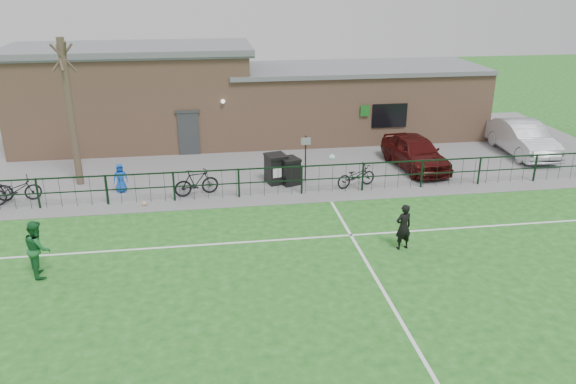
{
  "coord_description": "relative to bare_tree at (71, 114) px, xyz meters",
  "views": [
    {
      "loc": [
        -2.63,
        -12.63,
        8.24
      ],
      "look_at": [
        0.0,
        5.0,
        1.3
      ],
      "focal_mm": 35.0,
      "sensor_mm": 36.0,
      "label": 1
    }
  ],
  "objects": [
    {
      "name": "sign_post",
      "position": [
        9.4,
        -1.07,
        -1.98
      ],
      "size": [
        0.07,
        0.07,
        2.0
      ],
      "primitive_type": "cylinder",
      "rotation": [
        0.0,
        0.0,
        -0.17
      ],
      "color": "black",
      "rests_on": "paving_strip"
    },
    {
      "name": "bicycle_e",
      "position": [
        11.35,
        -2.03,
        -2.51
      ],
      "size": [
        1.87,
        1.13,
        0.93
      ],
      "primitive_type": "imported",
      "rotation": [
        0.0,
        0.0,
        1.88
      ],
      "color": "black",
      "rests_on": "paving_strip"
    },
    {
      "name": "car_silver",
      "position": [
        20.5,
        1.18,
        -2.18
      ],
      "size": [
        1.9,
        4.92,
        1.6
      ],
      "primitive_type": "imported",
      "rotation": [
        0.0,
        0.0,
        -0.04
      ],
      "color": "#B2B4BA",
      "rests_on": "paving_strip"
    },
    {
      "name": "pitch_line_mid",
      "position": [
        8.0,
        -6.5,
        -3.0
      ],
      "size": [
        28.0,
        0.1,
        0.01
      ],
      "primitive_type": "cube",
      "color": "white",
      "rests_on": "ground"
    },
    {
      "name": "pitch_line_touch",
      "position": [
        8.0,
        -2.7,
        -3.0
      ],
      "size": [
        28.0,
        0.1,
        0.01
      ],
      "primitive_type": "cube",
      "color": "white",
      "rests_on": "ground"
    },
    {
      "name": "ground",
      "position": [
        8.0,
        -10.5,
        -3.0
      ],
      "size": [
        90.0,
        90.0,
        0.0
      ],
      "primitive_type": "plane",
      "color": "#1B5B1A",
      "rests_on": "ground"
    },
    {
      "name": "perimeter_fence",
      "position": [
        8.0,
        -2.5,
        -2.4
      ],
      "size": [
        28.0,
        0.1,
        1.2
      ],
      "primitive_type": "cube",
      "color": "black",
      "rests_on": "ground"
    },
    {
      "name": "goalkeeper_kick",
      "position": [
        11.32,
        -7.59,
        -2.19
      ],
      "size": [
        2.09,
        3.4,
        2.3
      ],
      "color": "black",
      "rests_on": "ground"
    },
    {
      "name": "wheelie_bin_right",
      "position": [
        8.68,
        -1.29,
        -2.46
      ],
      "size": [
        0.91,
        0.97,
        1.04
      ],
      "primitive_type": "cube",
      "rotation": [
        0.0,
        0.0,
        0.34
      ],
      "color": "black",
      "rests_on": "paving_strip"
    },
    {
      "name": "ball_ground",
      "position": [
        2.86,
        -2.83,
        -2.9
      ],
      "size": [
        0.19,
        0.19,
        0.19
      ],
      "primitive_type": "sphere",
      "color": "silver",
      "rests_on": "ground"
    },
    {
      "name": "pitch_line_perp",
      "position": [
        10.0,
        -10.5,
        -3.0
      ],
      "size": [
        0.1,
        16.0,
        0.01
      ],
      "primitive_type": "cube",
      "color": "white",
      "rests_on": "ground"
    },
    {
      "name": "outfield_player",
      "position": [
        0.35,
        -7.73,
        -2.15
      ],
      "size": [
        0.88,
        0.99,
        1.7
      ],
      "primitive_type": "imported",
      "rotation": [
        0.0,
        0.0,
        1.9
      ],
      "color": "#1C622F",
      "rests_on": "ground"
    },
    {
      "name": "bicycle_d",
      "position": [
        4.85,
        -2.03,
        -2.45
      ],
      "size": [
        1.85,
        0.93,
        1.07
      ],
      "primitive_type": "imported",
      "rotation": [
        0.0,
        0.0,
        1.82
      ],
      "color": "black",
      "rests_on": "paving_strip"
    },
    {
      "name": "paving_strip",
      "position": [
        8.0,
        3.0,
        -2.99
      ],
      "size": [
        34.0,
        13.0,
        0.02
      ],
      "primitive_type": "cube",
      "color": "slate",
      "rests_on": "ground"
    },
    {
      "name": "bicycle_c",
      "position": [
        -2.02,
        -1.8,
        -2.49
      ],
      "size": [
        1.99,
        1.31,
        0.99
      ],
      "primitive_type": "imported",
      "rotation": [
        0.0,
        0.0,
        1.95
      ],
      "color": "black",
      "rests_on": "paving_strip"
    },
    {
      "name": "wheelie_bin_left",
      "position": [
        8.15,
        -1.06,
        -2.41
      ],
      "size": [
        0.94,
        1.01,
        1.14
      ],
      "primitive_type": "cube",
      "rotation": [
        0.0,
        0.0,
        0.24
      ],
      "color": "black",
      "rests_on": "paving_strip"
    },
    {
      "name": "spectator_child",
      "position": [
        1.84,
        -1.23,
        -2.39
      ],
      "size": [
        0.65,
        0.49,
        1.19
      ],
      "primitive_type": "imported",
      "rotation": [
        0.0,
        0.0,
        0.22
      ],
      "color": "blue",
      "rests_on": "paving_strip"
    },
    {
      "name": "clubhouse",
      "position": [
        7.12,
        6.0,
        -0.78
      ],
      "size": [
        24.25,
        5.4,
        4.96
      ],
      "color": "tan",
      "rests_on": "ground"
    },
    {
      "name": "bare_tree",
      "position": [
        0.0,
        0.0,
        0.0
      ],
      "size": [
        0.3,
        0.3,
        6.0
      ],
      "primitive_type": "cylinder",
      "color": "#48382C",
      "rests_on": "ground"
    },
    {
      "name": "car_maroon",
      "position": [
        14.61,
        -0.08,
        -2.23
      ],
      "size": [
        2.25,
        4.57,
        1.5
      ],
      "primitive_type": "imported",
      "rotation": [
        0.0,
        0.0,
        0.11
      ],
      "color": "#3F0B0B",
      "rests_on": "paving_strip"
    }
  ]
}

